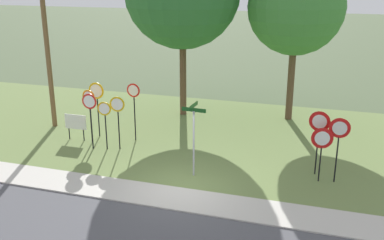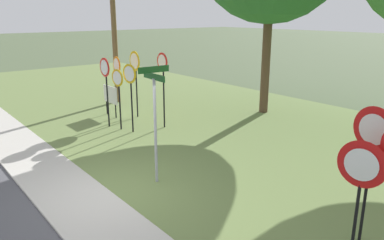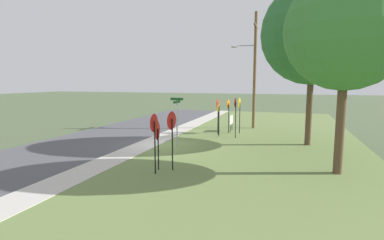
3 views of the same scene
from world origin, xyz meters
TOP-DOWN VIEW (x-y plane):
  - ground_plane at (0.00, 0.00)m, footprint 160.00×160.00m
  - road_asphalt at (0.00, -4.80)m, footprint 44.00×6.40m
  - sidewalk_strip at (0.00, -0.80)m, footprint 44.00×1.60m
  - grass_median at (0.00, 6.00)m, footprint 44.00×12.00m
  - stop_sign_near_left at (-3.63, 4.01)m, footprint 0.64×0.10m
  - stop_sign_near_right at (-5.02, 2.45)m, footprint 0.69×0.09m
  - stop_sign_far_left at (-4.40, 2.62)m, footprint 0.61×0.12m
  - stop_sign_far_center at (-3.87, 2.80)m, footprint 0.67×0.13m
  - stop_sign_far_right at (-5.46, 3.18)m, footprint 0.65×0.12m
  - stop_sign_center_tall at (-5.53, 3.99)m, footprint 0.79×0.10m
  - yield_sign_near_left at (5.35, 2.18)m, footprint 0.77×0.10m
  - yield_sign_near_right at (4.62, 2.67)m, footprint 0.80×0.13m
  - yield_sign_far_left at (4.78, 2.07)m, footprint 0.80×0.16m
  - street_name_post at (0.11, 1.18)m, footprint 0.96×0.82m
  - utility_pole at (-8.47, 4.58)m, footprint 2.10×2.12m
  - notice_board at (-6.31, 3.24)m, footprint 1.10×0.05m
  - oak_tree_left at (-2.80, 8.64)m, footprint 6.04×6.04m
  - oak_tree_right at (2.91, 9.51)m, footprint 4.87×4.87m

SIDE VIEW (x-z plane):
  - ground_plane at x=0.00m, z-range 0.00..0.00m
  - road_asphalt at x=0.00m, z-range 0.00..0.01m
  - grass_median at x=0.00m, z-range 0.00..0.04m
  - sidewalk_strip at x=0.00m, z-range 0.00..0.06m
  - notice_board at x=-6.31m, z-range 0.25..1.50m
  - stop_sign_far_left at x=-4.40m, z-range 0.51..2.72m
  - yield_sign_far_left at x=4.78m, z-range 0.55..2.70m
  - street_name_post at x=0.11m, z-range 0.32..3.23m
  - stop_sign_far_center at x=-3.87m, z-range 0.58..3.01m
  - stop_sign_far_right at x=-5.46m, z-range 0.59..3.11m
  - stop_sign_near_right at x=-5.02m, z-range 0.61..3.18m
  - yield_sign_near_left at x=5.35m, z-range 0.67..3.22m
  - yield_sign_near_right at x=4.62m, z-range 0.69..3.27m
  - stop_sign_center_tall at x=-5.53m, z-range 0.67..3.34m
  - stop_sign_near_left at x=-3.63m, z-range 0.63..3.39m
  - utility_pole at x=-8.47m, z-range 0.39..9.79m
  - oak_tree_right at x=2.91m, z-range 1.76..10.10m
  - oak_tree_left at x=-2.80m, z-range 1.85..11.54m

